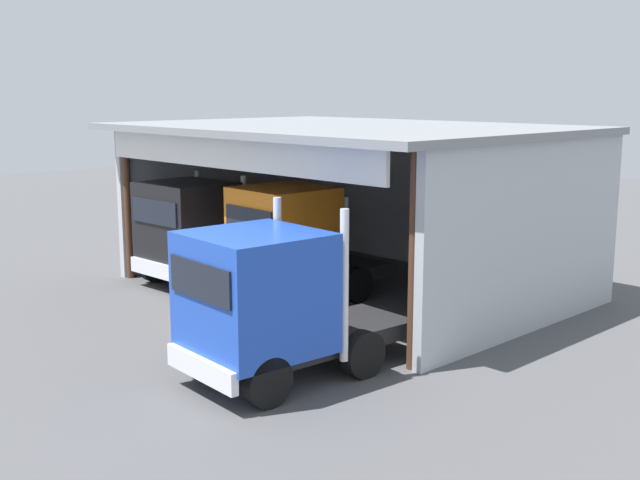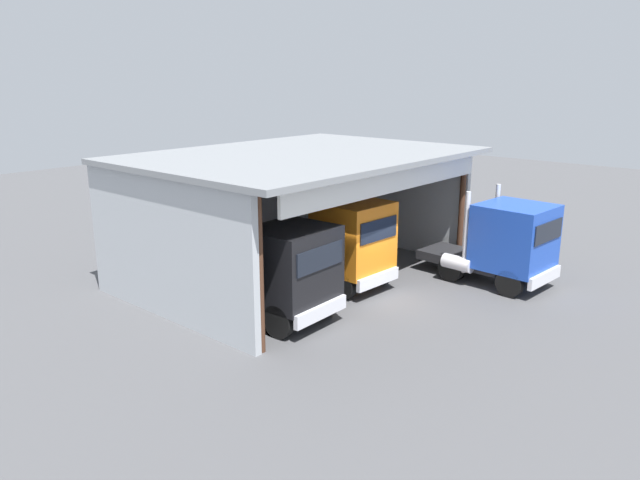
# 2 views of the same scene
# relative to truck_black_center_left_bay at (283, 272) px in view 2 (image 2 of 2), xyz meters

# --- Properties ---
(ground_plane) EXTENTS (80.00, 80.00, 0.00)m
(ground_plane) POSITION_rel_truck_black_center_left_bay_xyz_m (3.76, -1.30, -1.67)
(ground_plane) COLOR #4C4C4F
(ground_plane) RESTS_ON ground
(workshop_shed) EXTENTS (12.78, 9.41, 4.93)m
(workshop_shed) POSITION_rel_truck_black_center_left_bay_xyz_m (3.76, 3.67, 1.73)
(workshop_shed) COLOR #ADB2B7
(workshop_shed) RESTS_ON ground
(truck_black_center_left_bay) EXTENTS (2.83, 5.24, 3.37)m
(truck_black_center_left_bay) POSITION_rel_truck_black_center_left_bay_xyz_m (0.00, 0.00, 0.00)
(truck_black_center_left_bay) COLOR black
(truck_black_center_left_bay) RESTS_ON ground
(truck_orange_left_bay) EXTENTS (2.58, 4.81, 3.32)m
(truck_orange_left_bay) POSITION_rel_truck_black_center_left_bay_xyz_m (3.88, 0.46, 0.07)
(truck_orange_left_bay) COLOR orange
(truck_orange_left_bay) RESTS_ON ground
(truck_blue_center_right_bay) EXTENTS (2.69, 5.25, 3.62)m
(truck_blue_center_right_bay) POSITION_rel_truck_black_center_left_bay_xyz_m (8.05, -3.87, 0.00)
(truck_blue_center_right_bay) COLOR #1E47B7
(truck_blue_center_right_bay) RESTS_ON ground
(oil_drum) EXTENTS (0.58, 0.58, 0.91)m
(oil_drum) POSITION_rel_truck_black_center_left_bay_xyz_m (7.20, 5.72, -1.22)
(oil_drum) COLOR #B21E19
(oil_drum) RESTS_ON ground
(tool_cart) EXTENTS (0.90, 0.60, 1.00)m
(tool_cart) POSITION_rel_truck_black_center_left_bay_xyz_m (7.03, 5.62, -1.17)
(tool_cart) COLOR red
(tool_cart) RESTS_ON ground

